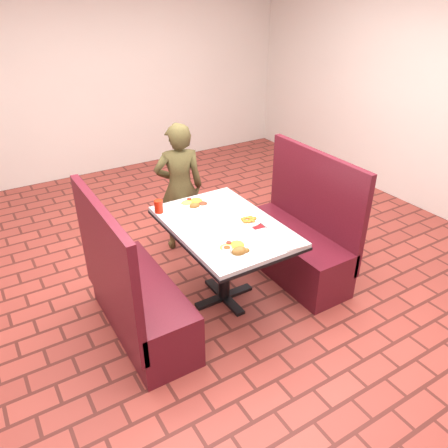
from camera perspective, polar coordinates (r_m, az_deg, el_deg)
The scene contains 15 objects.
room at distance 3.11m, azimuth 0.00°, elevation 19.05°, with size 7.00×7.04×2.82m.
dining_table at distance 3.55m, azimuth 0.00°, elevation -1.35°, with size 0.81×1.21×0.75m.
booth_bench_left at distance 3.46m, azimuth -11.49°, elevation -9.48°, with size 0.47×1.20×1.17m.
booth_bench_right at distance 4.14m, azimuth 9.48°, elevation -2.29°, with size 0.47×1.20×1.17m.
diner_person at distance 4.37m, azimuth -5.81°, elevation 4.70°, with size 0.48×0.32×1.32m, color brown.
near_dinner_plate at distance 3.15m, azimuth 1.56°, elevation -3.05°, with size 0.27×0.27×0.08m.
far_dinner_plate at distance 3.81m, azimuth -3.84°, elevation 2.84°, with size 0.28×0.28×0.07m.
plantain_plate at distance 3.54m, azimuth 3.23°, elevation 0.50°, with size 0.20×0.20×0.03m.
maroon_napkin at distance 3.49m, azimuth 4.38°, elevation -0.22°, with size 0.10×0.10×0.00m, color maroon.
spoon_utensil at distance 3.50m, azimuth 5.05°, elevation -0.08°, with size 0.01×0.13×0.00m, color silver.
red_tumbler at distance 3.71m, azimuth -8.53°, elevation 2.29°, with size 0.07×0.07×0.11m, color red.
paper_napkin at distance 3.27m, azimuth 8.89°, elevation -2.57°, with size 0.19×0.14×0.01m, color silver.
knife_utensil at distance 3.17m, azimuth 2.05°, elevation -3.28°, with size 0.01×0.17×0.00m, color silver.
fork_utensil at distance 3.20m, azimuth 1.95°, elevation -2.96°, with size 0.01×0.13×0.00m, color silver.
lettuce_shreds at distance 3.57m, azimuth 0.04°, elevation 0.57°, with size 0.28×0.32×0.00m, color #8CC850, non-canonical shape.
Camera 1 is at (-1.60, -2.61, 2.45)m, focal length 35.00 mm.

